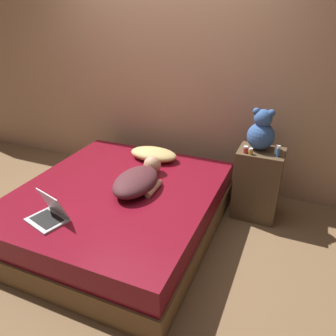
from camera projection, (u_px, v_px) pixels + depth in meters
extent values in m
plane|color=brown|center=(120.00, 228.00, 3.18)|extent=(12.00, 12.00, 0.00)
cube|color=tan|center=(170.00, 69.00, 3.62)|extent=(8.00, 0.06, 2.60)
cube|color=brown|center=(120.00, 219.00, 3.13)|extent=(1.74, 1.94, 0.23)
cube|color=maroon|center=(118.00, 199.00, 3.03)|extent=(1.70, 1.90, 0.22)
cube|color=brown|center=(257.00, 183.00, 3.25)|extent=(0.43, 0.36, 0.72)
ellipsoid|color=tan|center=(154.00, 154.00, 3.52)|extent=(0.52, 0.30, 0.12)
ellipsoid|color=#4C2328|center=(136.00, 182.00, 2.93)|extent=(0.37, 0.58, 0.17)
sphere|color=tan|center=(152.00, 165.00, 3.23)|extent=(0.17, 0.17, 0.17)
cylinder|color=tan|center=(154.00, 188.00, 2.93)|extent=(0.07, 0.26, 0.06)
cube|color=silver|center=(47.00, 220.00, 2.54)|extent=(0.34, 0.30, 0.02)
cube|color=black|center=(47.00, 219.00, 2.53)|extent=(0.27, 0.22, 0.00)
cube|color=silver|center=(53.00, 204.00, 2.53)|extent=(0.30, 0.16, 0.21)
cube|color=black|center=(53.00, 204.00, 2.53)|extent=(0.26, 0.14, 0.19)
sphere|color=#335693|center=(261.00, 136.00, 3.06)|extent=(0.26, 0.26, 0.26)
sphere|color=#335693|center=(263.00, 118.00, 2.98)|extent=(0.17, 0.17, 0.17)
sphere|color=#335693|center=(256.00, 111.00, 2.98)|extent=(0.07, 0.07, 0.07)
sphere|color=#335693|center=(272.00, 113.00, 2.93)|extent=(0.07, 0.07, 0.07)
cylinder|color=white|center=(277.00, 150.00, 3.00)|extent=(0.04, 0.04, 0.07)
cylinder|color=white|center=(277.00, 146.00, 2.98)|extent=(0.04, 0.04, 0.02)
cylinder|color=#3866B2|center=(278.00, 152.00, 2.94)|extent=(0.03, 0.03, 0.08)
cylinder|color=white|center=(279.00, 147.00, 2.91)|extent=(0.03, 0.03, 0.02)
cylinder|color=#B72D2D|center=(246.00, 150.00, 3.02)|extent=(0.04, 0.04, 0.05)
cylinder|color=white|center=(246.00, 147.00, 3.01)|extent=(0.04, 0.04, 0.01)
cylinder|color=gold|center=(251.00, 152.00, 2.99)|extent=(0.04, 0.04, 0.05)
cylinder|color=white|center=(251.00, 149.00, 2.98)|extent=(0.04, 0.04, 0.01)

